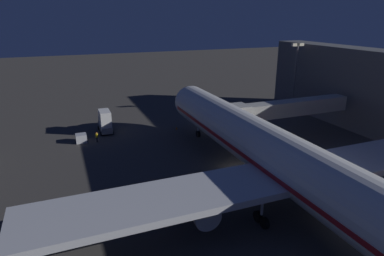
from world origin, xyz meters
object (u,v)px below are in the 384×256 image
(airliner_at_gate, at_px, (287,163))
(ops_van, at_px, (105,121))
(ground_crew_by_belt_loader, at_px, (97,137))
(traffic_cone_nose_starboard, at_px, (177,128))
(jet_bridge, at_px, (281,109))
(baggage_container_near_belt, at_px, (81,138))
(apron_floodlight_mast, at_px, (295,73))
(traffic_cone_nose_port, at_px, (198,125))

(airliner_at_gate, distance_m, ops_van, 37.30)
(ground_crew_by_belt_loader, distance_m, traffic_cone_nose_starboard, 15.09)
(jet_bridge, bearing_deg, ops_van, -29.47)
(jet_bridge, bearing_deg, ground_crew_by_belt_loader, -20.09)
(jet_bridge, relative_size, baggage_container_near_belt, 13.13)
(airliner_at_gate, relative_size, ops_van, 11.91)
(airliner_at_gate, distance_m, jet_bridge, 22.20)
(baggage_container_near_belt, bearing_deg, apron_floodlight_mast, -178.16)
(jet_bridge, height_order, traffic_cone_nose_starboard, jet_bridge)
(apron_floodlight_mast, bearing_deg, jet_bridge, 45.53)
(airliner_at_gate, height_order, jet_bridge, airliner_at_gate)
(airliner_at_gate, xyz_separation_m, ops_van, (15.10, -33.94, -3.43))
(airliner_at_gate, bearing_deg, ops_van, -66.01)
(airliner_at_gate, height_order, apron_floodlight_mast, airliner_at_gate)
(apron_floodlight_mast, distance_m, ground_crew_by_belt_loader, 43.53)
(apron_floodlight_mast, distance_m, traffic_cone_nose_starboard, 29.07)
(apron_floodlight_mast, bearing_deg, baggage_container_near_belt, 1.84)
(traffic_cone_nose_port, bearing_deg, airliner_at_gate, 85.88)
(airliner_at_gate, xyz_separation_m, traffic_cone_nose_starboard, (2.20, -30.51, -5.26))
(apron_floodlight_mast, distance_m, traffic_cone_nose_port, 24.91)
(jet_bridge, distance_m, apron_floodlight_mast, 18.87)
(ground_crew_by_belt_loader, xyz_separation_m, traffic_cone_nose_port, (-19.42, -1.29, -0.72))
(baggage_container_near_belt, bearing_deg, airliner_at_gate, 123.24)
(ground_crew_by_belt_loader, height_order, traffic_cone_nose_port, ground_crew_by_belt_loader)
(jet_bridge, relative_size, apron_floodlight_mast, 1.54)
(baggage_container_near_belt, bearing_deg, ops_van, -140.75)
(ops_van, distance_m, traffic_cone_nose_port, 17.73)
(airliner_at_gate, relative_size, apron_floodlight_mast, 4.16)
(baggage_container_near_belt, relative_size, ground_crew_by_belt_loader, 0.99)
(airliner_at_gate, xyz_separation_m, jet_bridge, (-12.50, -18.34, 0.10))
(baggage_container_near_belt, relative_size, traffic_cone_nose_port, 3.24)
(apron_floodlight_mast, relative_size, ground_crew_by_belt_loader, 8.48)
(ground_crew_by_belt_loader, bearing_deg, jet_bridge, 159.91)
(ops_van, bearing_deg, traffic_cone_nose_starboard, 165.12)
(baggage_container_near_belt, height_order, traffic_cone_nose_port, baggage_container_near_belt)
(jet_bridge, distance_m, ops_van, 31.89)
(jet_bridge, height_order, ops_van, jet_bridge)
(apron_floodlight_mast, xyz_separation_m, traffic_cone_nose_port, (23.30, 1.08, -8.75))
(jet_bridge, relative_size, ops_van, 4.39)
(jet_bridge, height_order, ground_crew_by_belt_loader, jet_bridge)
(ground_crew_by_belt_loader, bearing_deg, airliner_at_gate, 120.52)
(airliner_at_gate, height_order, ground_crew_by_belt_loader, airliner_at_gate)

